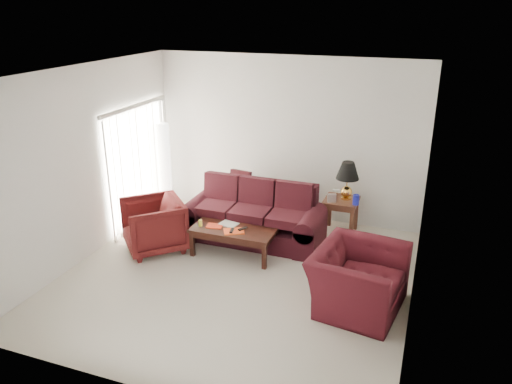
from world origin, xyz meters
TOP-DOWN VIEW (x-y plane):
  - floor at (0.00, 0.00)m, footprint 5.00×5.00m
  - blinds at (-2.42, 1.30)m, footprint 0.10×2.00m
  - sofa at (-0.21, 1.25)m, footprint 2.42×1.10m
  - throw_pillow at (-0.76, 2.06)m, footprint 0.42×0.25m
  - end_table at (1.15, 2.04)m, footprint 0.62×0.62m
  - table_lamp at (1.22, 2.10)m, footprint 0.46×0.46m
  - clock at (1.01, 1.86)m, footprint 0.16×0.10m
  - blue_canister at (1.42, 1.89)m, footprint 0.13×0.13m
  - picture_frame at (1.02, 2.24)m, footprint 0.14×0.17m
  - floor_lamp at (-2.31, 2.00)m, footprint 0.32×0.32m
  - armchair_left at (-1.61, 0.36)m, footprint 1.32×1.32m
  - armchair_right at (1.81, -0.16)m, footprint 1.28×1.41m
  - coffee_table at (-0.30, 0.64)m, footprint 1.37×0.72m
  - magazine_red at (-0.61, 0.59)m, footprint 0.28×0.23m
  - magazine_white at (-0.43, 0.74)m, footprint 0.32×0.27m
  - magazine_orange at (-0.25, 0.51)m, footprint 0.39×0.35m
  - remote_a at (-0.27, 0.49)m, footprint 0.08×0.17m
  - remote_b at (-0.14, 0.62)m, footprint 0.12×0.18m
  - yellow_glass at (-0.84, 0.53)m, footprint 0.07×0.07m

SIDE VIEW (x-z plane):
  - floor at x=0.00m, z-range 0.00..0.00m
  - coffee_table at x=-0.30m, z-range 0.00..0.47m
  - end_table at x=1.15m, z-range 0.00..0.64m
  - armchair_right at x=1.81m, z-range 0.00..0.82m
  - armchair_left at x=-1.61m, z-range 0.00..0.86m
  - magazine_red at x=-0.61m, z-range 0.47..0.48m
  - magazine_white at x=-0.43m, z-range 0.47..0.49m
  - magazine_orange at x=-0.25m, z-range 0.47..0.49m
  - sofa at x=-0.21m, z-range 0.00..0.98m
  - remote_a at x=-0.27m, z-range 0.49..0.51m
  - remote_b at x=-0.14m, z-range 0.49..0.51m
  - yellow_glass at x=-0.84m, z-range 0.47..0.58m
  - clock at x=1.01m, z-range 0.64..0.78m
  - picture_frame at x=1.02m, z-range 0.69..0.74m
  - blue_canister at x=1.42m, z-range 0.64..0.81m
  - throw_pillow at x=-0.76m, z-range 0.53..0.94m
  - floor_lamp at x=-2.31m, z-range 0.00..1.73m
  - table_lamp at x=1.22m, z-range 0.64..1.31m
  - blinds at x=-2.42m, z-range 0.00..2.16m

